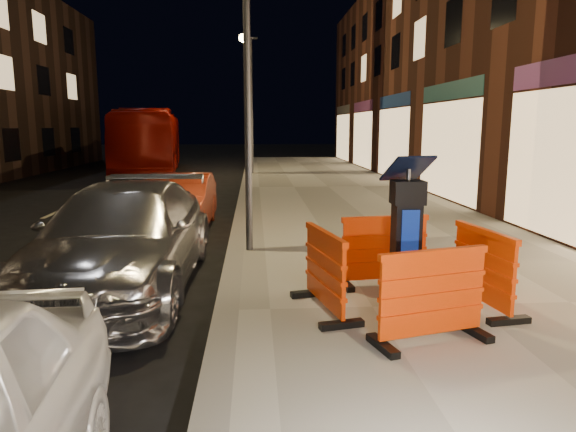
{
  "coord_description": "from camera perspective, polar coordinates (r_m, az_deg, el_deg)",
  "views": [
    {
      "loc": [
        0.35,
        -5.84,
        2.31
      ],
      "look_at": [
        0.8,
        1.0,
        1.1
      ],
      "focal_mm": 32.0,
      "sensor_mm": 36.0,
      "label": 1
    }
  ],
  "objects": [
    {
      "name": "barrier_bldgside",
      "position": [
        6.57,
        20.85,
        -5.48
      ],
      "size": [
        0.68,
        1.29,
        0.96
      ],
      "primitive_type": "cube",
      "rotation": [
        0.0,
        0.0,
        1.72
      ],
      "color": "#F33C05",
      "rests_on": "sidewalk"
    },
    {
      "name": "kerb",
      "position": [
        6.26,
        -6.85,
        -10.98
      ],
      "size": [
        0.3,
        60.0,
        0.15
      ],
      "primitive_type": "cube",
      "color": "slate",
      "rests_on": "ground"
    },
    {
      "name": "street_lamp_mid",
      "position": [
        8.88,
        -4.55,
        15.41
      ],
      "size": [
        0.12,
        0.12,
        6.0
      ],
      "primitive_type": "cylinder",
      "color": "#3F3F44",
      "rests_on": "sidewalk"
    },
    {
      "name": "barrier_front",
      "position": [
        5.37,
        15.73,
        -8.59
      ],
      "size": [
        1.32,
        0.82,
        0.96
      ],
      "primitive_type": "cube",
      "rotation": [
        0.0,
        0.0,
        0.27
      ],
      "color": "#F33C05",
      "rests_on": "sidewalk"
    },
    {
      "name": "street_lamp_far",
      "position": [
        23.85,
        -4.08,
        12.0
      ],
      "size": [
        0.12,
        0.12,
        6.0
      ],
      "primitive_type": "cylinder",
      "color": "#3F3F44",
      "rests_on": "sidewalk"
    },
    {
      "name": "car_red",
      "position": [
        11.75,
        -11.85,
        -1.55
      ],
      "size": [
        1.36,
        3.8,
        1.25
      ],
      "primitive_type": "imported",
      "rotation": [
        0.0,
        0.0,
        -0.01
      ],
      "color": "maroon",
      "rests_on": "ground"
    },
    {
      "name": "barrier_kerbside",
      "position": [
        6.04,
        4.11,
        -6.17
      ],
      "size": [
        0.76,
        1.31,
        0.96
      ],
      "primitive_type": "cube",
      "rotation": [
        0.0,
        0.0,
        1.79
      ],
      "color": "#F33C05",
      "rests_on": "sidewalk"
    },
    {
      "name": "ground_plane",
      "position": [
        6.29,
        -6.84,
        -11.61
      ],
      "size": [
        120.0,
        120.0,
        0.0
      ],
      "primitive_type": "plane",
      "color": "black",
      "rests_on": "ground"
    },
    {
      "name": "sidewalk",
      "position": [
        6.79,
        19.76,
        -9.82
      ],
      "size": [
        6.0,
        60.0,
        0.15
      ],
      "primitive_type": "cube",
      "color": "gray",
      "rests_on": "ground"
    },
    {
      "name": "barrier_back",
      "position": [
        7.12,
        10.67,
        -3.81
      ],
      "size": [
        1.29,
        0.66,
        0.96
      ],
      "primitive_type": "cube",
      "rotation": [
        0.0,
        0.0,
        0.13
      ],
      "color": "#F33C05",
      "rests_on": "sidewalk"
    },
    {
      "name": "bus_doubledecker",
      "position": [
        27.13,
        -14.96,
        4.78
      ],
      "size": [
        3.88,
        11.36,
        3.1
      ],
      "primitive_type": "imported",
      "rotation": [
        0.0,
        0.0,
        0.12
      ],
      "color": "#950D05",
      "rests_on": "ground"
    },
    {
      "name": "car_silver",
      "position": [
        7.85,
        -17.53,
        -7.58
      ],
      "size": [
        2.16,
        5.12,
        1.47
      ],
      "primitive_type": "imported",
      "rotation": [
        0.0,
        0.0,
        -0.02
      ],
      "color": "#ACACB0",
      "rests_on": "ground"
    },
    {
      "name": "parking_kiosk",
      "position": [
        6.14,
        12.97,
        -2.45
      ],
      "size": [
        0.63,
        0.63,
        1.72
      ],
      "primitive_type": "cube",
      "rotation": [
        0.0,
        0.0,
        0.18
      ],
      "color": "black",
      "rests_on": "sidewalk"
    }
  ]
}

